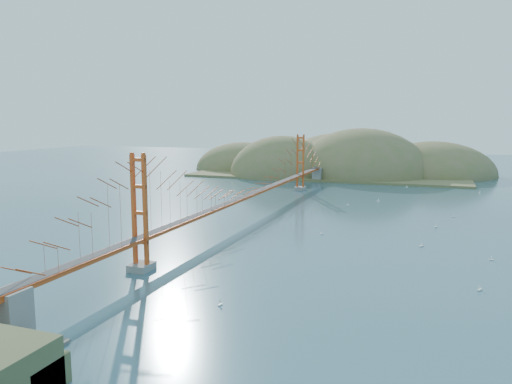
% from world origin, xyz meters
% --- Properties ---
extents(ground, '(320.00, 320.00, 0.00)m').
position_xyz_m(ground, '(0.00, 0.00, 0.00)').
color(ground, '#315563').
rests_on(ground, ground).
extents(bridge, '(2.20, 94.40, 12.00)m').
position_xyz_m(bridge, '(0.00, 0.18, 7.01)').
color(bridge, gray).
rests_on(bridge, ground).
extents(far_headlands, '(84.00, 58.00, 25.00)m').
position_xyz_m(far_headlands, '(2.21, 68.52, 0.00)').
color(far_headlands, olive).
rests_on(far_headlands, ground).
extents(sailboat_8, '(0.56, 0.46, 0.65)m').
position_xyz_m(sailboat_8, '(29.73, 9.73, 0.15)').
color(sailboat_8, white).
rests_on(sailboat_8, ground).
extents(sailboat_14, '(0.69, 0.69, 0.73)m').
position_xyz_m(sailboat_14, '(25.73, -10.65, 0.16)').
color(sailboat_14, white).
rests_on(sailboat_14, ground).
extents(sailboat_2, '(0.51, 0.42, 0.59)m').
position_xyz_m(sailboat_2, '(32.93, -14.15, 0.14)').
color(sailboat_2, white).
rests_on(sailboat_2, ground).
extents(sailboat_10, '(0.47, 0.52, 0.59)m').
position_xyz_m(sailboat_10, '(11.17, -35.90, 0.14)').
color(sailboat_10, white).
rests_on(sailboat_10, ground).
extents(sailboat_6, '(0.55, 0.55, 0.59)m').
position_xyz_m(sailboat_6, '(13.26, -8.35, 0.14)').
color(sailboat_6, white).
rests_on(sailboat_6, ground).
extents(sailboat_3, '(0.50, 0.47, 0.57)m').
position_xyz_m(sailboat_3, '(12.74, 14.59, 0.14)').
color(sailboat_3, white).
rests_on(sailboat_3, ground).
extents(sailboat_16, '(0.63, 0.63, 0.68)m').
position_xyz_m(sailboat_16, '(17.25, 20.71, 0.15)').
color(sailboat_16, white).
rests_on(sailboat_16, ground).
extents(sailboat_0, '(0.64, 0.64, 0.72)m').
position_xyz_m(sailboat_0, '(27.20, 0.94, 0.16)').
color(sailboat_0, white).
rests_on(sailboat_0, ground).
extents(sailboat_15, '(0.48, 0.58, 0.68)m').
position_xyz_m(sailboat_15, '(35.30, 38.00, 0.15)').
color(sailboat_15, white).
rests_on(sailboat_15, ground).
extents(sailboat_12, '(0.52, 0.52, 0.57)m').
position_xyz_m(sailboat_12, '(20.93, 42.00, 0.14)').
color(sailboat_12, white).
rests_on(sailboat_12, ground).
extents(sailboat_extra_1, '(0.62, 0.62, 0.68)m').
position_xyz_m(sailboat_extra_1, '(31.07, -24.84, 0.15)').
color(sailboat_extra_1, white).
rests_on(sailboat_extra_1, ground).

